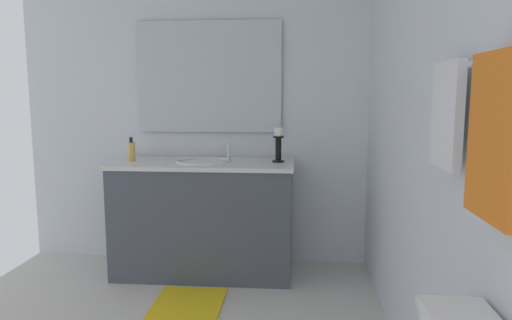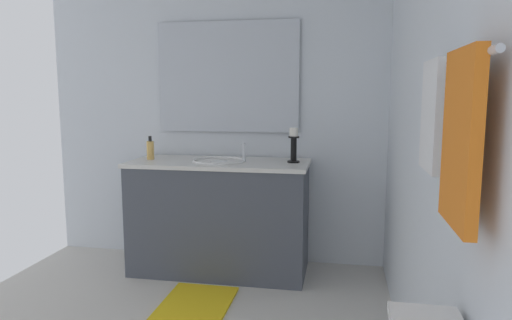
# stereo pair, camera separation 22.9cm
# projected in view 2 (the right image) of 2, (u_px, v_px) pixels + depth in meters

# --- Properties ---
(wall_back) EXTENTS (3.00, 0.04, 2.45)m
(wall_back) POSITION_uv_depth(u_px,v_px,m) (427.00, 122.00, 2.03)
(wall_back) COLOR silver
(wall_back) RESTS_ON ground
(wall_left) EXTENTS (0.04, 2.77, 2.45)m
(wall_left) POSITION_uv_depth(u_px,v_px,m) (215.00, 110.00, 3.74)
(wall_left) COLOR silver
(wall_left) RESTS_ON ground
(vanity_cabinet) EXTENTS (0.58, 1.35, 0.85)m
(vanity_cabinet) POSITION_uv_depth(u_px,v_px,m) (220.00, 216.00, 3.51)
(vanity_cabinet) COLOR #474C56
(vanity_cabinet) RESTS_ON ground
(sink_basin) EXTENTS (0.40, 0.40, 0.24)m
(sink_basin) POSITION_uv_depth(u_px,v_px,m) (219.00, 166.00, 3.46)
(sink_basin) COLOR white
(sink_basin) RESTS_ON vanity_cabinet
(mirror) EXTENTS (0.02, 1.13, 0.86)m
(mirror) POSITION_uv_depth(u_px,v_px,m) (227.00, 77.00, 3.64)
(mirror) COLOR silver
(candle_holder_tall) EXTENTS (0.09, 0.09, 0.25)m
(candle_holder_tall) POSITION_uv_depth(u_px,v_px,m) (294.00, 144.00, 3.37)
(candle_holder_tall) COLOR black
(candle_holder_tall) RESTS_ON vanity_cabinet
(soap_bottle) EXTENTS (0.06, 0.06, 0.18)m
(soap_bottle) POSITION_uv_depth(u_px,v_px,m) (150.00, 150.00, 3.54)
(soap_bottle) COLOR #E5B259
(soap_bottle) RESTS_ON vanity_cabinet
(towel_bar) EXTENTS (0.77, 0.02, 0.02)m
(towel_bar) POSITION_uv_depth(u_px,v_px,m) (455.00, 62.00, 1.29)
(towel_bar) COLOR silver
(towel_near_vanity) EXTENTS (0.25, 0.03, 0.36)m
(towel_near_vanity) POSITION_uv_depth(u_px,v_px,m) (432.00, 116.00, 1.51)
(towel_near_vanity) COLOR white
(towel_near_vanity) RESTS_ON towel_bar
(towel_center) EXTENTS (0.28, 0.03, 0.44)m
(towel_center) POSITION_uv_depth(u_px,v_px,m) (461.00, 139.00, 1.14)
(towel_center) COLOR orange
(towel_center) RESTS_ON towel_bar
(bath_mat) EXTENTS (0.60, 0.44, 0.02)m
(bath_mat) POSITION_uv_depth(u_px,v_px,m) (195.00, 305.00, 2.96)
(bath_mat) COLOR yellow
(bath_mat) RESTS_ON ground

